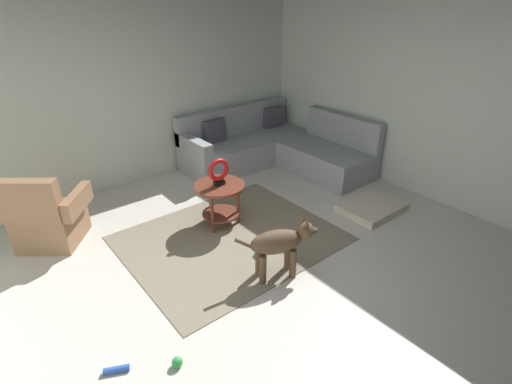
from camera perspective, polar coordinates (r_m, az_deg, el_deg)
The scene contains 13 objects.
ground_plane at distance 4.00m, azimuth 0.40°, elevation -12.62°, with size 6.00×6.00×0.10m, color silver.
wall_back at distance 5.79m, azimuth -18.93°, elevation 14.09°, with size 6.00×0.12×2.70m, color silver.
wall_right at distance 5.57m, azimuth 25.18°, elevation 12.56°, with size 0.12×6.00×2.70m, color silver.
area_rug at distance 4.49m, azimuth -3.81°, elevation -6.85°, with size 2.30×1.90×0.01m, color gray.
sectional_couch at distance 6.31m, azimuth 2.74°, elevation 6.42°, with size 2.20×2.25×0.88m.
armchair at distance 4.83m, azimuth -28.56°, elevation -3.46°, with size 1.00×0.97×0.88m.
side_table at distance 4.57m, azimuth -5.39°, elevation -0.28°, with size 0.60×0.60×0.54m.
torus_sculpture at distance 4.45m, azimuth -5.55°, elevation 3.10°, with size 0.28×0.08×0.33m.
dog_bed_mat at distance 5.26m, azimuth 16.78°, elevation -2.15°, with size 0.80×0.60×0.09m, color beige.
dog at distance 3.75m, azimuth 3.63°, elevation -7.61°, with size 0.81×0.40×0.63m.
dog_toy_ball at distance 3.22m, azimuth -11.62°, elevation -23.50°, with size 0.08×0.08×0.08m, color green.
dog_toy_rope at distance 3.32m, azimuth -20.00°, elevation -23.50°, with size 0.05×0.05×0.19m, color blue.
dog_toy_bone at distance 4.14m, azimuth 0.56°, elevation -9.63°, with size 0.18×0.06×0.06m, color green.
Camera 1 is at (-1.96, -2.38, 2.50)m, focal length 26.97 mm.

